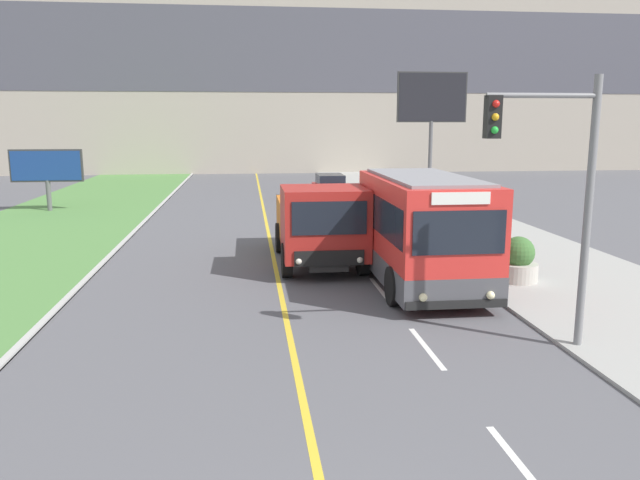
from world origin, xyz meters
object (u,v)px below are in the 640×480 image
object	(u,v)px
car_distant	(330,187)
planter_round_far	(396,200)
planter_round_near	(518,262)
planter_round_second	(461,233)
city_bus	(423,231)
dump_truck	(321,227)
traffic_light_mast	(558,178)
planter_round_third	(422,214)
billboard_small	(47,168)
billboard_large	(432,102)

from	to	relation	value
car_distant	planter_round_far	xyz separation A→B (m)	(2.59, -6.12, -0.05)
planter_round_near	planter_round_second	xyz separation A→B (m)	(0.01, 4.79, -0.02)
city_bus	car_distant	world-z (taller)	city_bus
dump_truck	traffic_light_mast	xyz separation A→B (m)	(3.72, -7.63, 2.16)
traffic_light_mast	city_bus	bearing A→B (deg)	103.28
dump_truck	planter_round_far	bearing A→B (deg)	65.92
car_distant	traffic_light_mast	distance (m)	25.77
dump_truck	car_distant	distance (m)	18.18
car_distant	planter_round_third	distance (m)	11.21
billboard_small	planter_round_third	size ratio (longest dim) A/B	2.91
city_bus	billboard_small	xyz separation A→B (m)	(-14.99, 16.90, 0.66)
traffic_light_mast	planter_round_far	xyz separation A→B (m)	(1.57, 19.48, -2.86)
traffic_light_mast	billboard_large	xyz separation A→B (m)	(5.47, 26.81, 2.23)
planter_round_third	planter_round_far	xyz separation A→B (m)	(-0.00, 4.79, 0.02)
car_distant	planter_round_near	size ratio (longest dim) A/B	3.33
billboard_small	dump_truck	bearing A→B (deg)	-49.01
billboard_small	planter_round_far	distance (m)	18.00
city_bus	car_distant	distance (m)	20.55
planter_round_second	planter_round_far	size ratio (longest dim) A/B	0.98
planter_round_far	city_bus	bearing A→B (deg)	-100.86
traffic_light_mast	planter_round_near	world-z (taller)	traffic_light_mast
traffic_light_mast	planter_round_far	bearing A→B (deg)	85.39
traffic_light_mast	planter_round_far	world-z (taller)	traffic_light_mast
dump_truck	planter_round_third	bearing A→B (deg)	53.10
planter_round_third	traffic_light_mast	bearing A→B (deg)	-96.10
dump_truck	planter_round_second	size ratio (longest dim) A/B	5.13
planter_round_third	planter_round_far	distance (m)	4.79
car_distant	billboard_large	world-z (taller)	billboard_large
billboard_large	planter_round_near	bearing A→B (deg)	-100.00
planter_round_third	dump_truck	bearing A→B (deg)	-126.90
planter_round_far	traffic_light_mast	bearing A→B (deg)	-94.61
billboard_small	planter_round_third	bearing A→B (deg)	-22.31
planter_round_near	planter_round_third	distance (m)	9.59
city_bus	planter_round_third	bearing A→B (deg)	73.96
city_bus	billboard_large	size ratio (longest dim) A/B	0.81
planter_round_second	planter_round_far	bearing A→B (deg)	90.44
dump_truck	planter_round_near	world-z (taller)	dump_truck
billboard_small	planter_round_third	distance (m)	19.26
billboard_large	planter_round_far	xyz separation A→B (m)	(-3.90, -7.33, -5.09)
car_distant	billboard_small	size ratio (longest dim) A/B	1.20
traffic_light_mast	billboard_large	bearing A→B (deg)	78.48
dump_truck	planter_round_second	xyz separation A→B (m)	(5.37, 2.26, -0.71)
traffic_light_mast	planter_round_second	bearing A→B (deg)	80.56
city_bus	billboard_small	world-z (taller)	billboard_small
city_bus	planter_round_far	world-z (taller)	city_bus
planter_round_near	planter_round_far	xyz separation A→B (m)	(-0.07, 14.38, -0.01)
city_bus	traffic_light_mast	size ratio (longest dim) A/B	1.11
billboard_small	planter_round_second	size ratio (longest dim) A/B	2.86
billboard_large	planter_round_third	distance (m)	13.72
car_distant	planter_round_second	size ratio (longest dim) A/B	3.43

